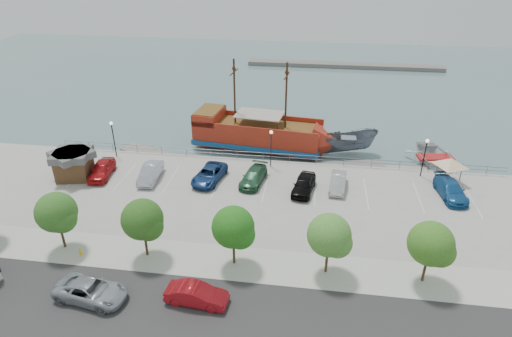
# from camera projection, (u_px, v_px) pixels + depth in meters

# --- Properties ---
(ground) EXTENTS (160.00, 160.00, 0.00)m
(ground) POSITION_uv_depth(u_px,v_px,m) (263.00, 205.00, 42.15)
(ground) COLOR slate
(street) EXTENTS (100.00, 8.00, 0.04)m
(street) POSITION_uv_depth(u_px,v_px,m) (232.00, 325.00, 27.68)
(street) COLOR #343332
(street) RESTS_ON land_slab
(sidewalk) EXTENTS (100.00, 4.00, 0.05)m
(sidewalk) POSITION_uv_depth(u_px,v_px,m) (247.00, 264.00, 32.93)
(sidewalk) COLOR beige
(sidewalk) RESTS_ON land_slab
(seawall_railing) EXTENTS (50.00, 0.06, 1.00)m
(seawall_railing) POSITION_uv_depth(u_px,v_px,m) (272.00, 157.00, 48.27)
(seawall_railing) COLOR slate
(seawall_railing) RESTS_ON land_slab
(far_shore) EXTENTS (40.00, 3.00, 0.80)m
(far_shore) POSITION_uv_depth(u_px,v_px,m) (344.00, 65.00, 88.87)
(far_shore) COLOR slate
(far_shore) RESTS_ON ground
(pirate_ship) EXTENTS (18.54, 7.10, 11.56)m
(pirate_ship) POSITION_uv_depth(u_px,v_px,m) (268.00, 135.00, 52.67)
(pirate_ship) COLOR #A42917
(pirate_ship) RESTS_ON ground
(patrol_boat) EXTENTS (7.67, 4.48, 2.79)m
(patrol_boat) POSITION_uv_depth(u_px,v_px,m) (348.00, 144.00, 51.68)
(patrol_boat) COLOR slate
(patrol_boat) RESTS_ON ground
(speedboat) EXTENTS (6.46, 8.31, 1.58)m
(speedboat) POSITION_uv_depth(u_px,v_px,m) (435.00, 160.00, 49.26)
(speedboat) COLOR silver
(speedboat) RESTS_ON ground
(dock_west) EXTENTS (8.05, 4.95, 0.44)m
(dock_west) POSITION_uv_depth(u_px,v_px,m) (150.00, 154.00, 51.98)
(dock_west) COLOR gray
(dock_west) RESTS_ON ground
(dock_mid) EXTENTS (8.04, 3.98, 0.44)m
(dock_mid) POSITION_uv_depth(u_px,v_px,m) (350.00, 167.00, 49.00)
(dock_mid) COLOR slate
(dock_mid) RESTS_ON ground
(dock_east) EXTENTS (7.49, 3.09, 0.42)m
(dock_east) POSITION_uv_depth(u_px,v_px,m) (414.00, 171.00, 48.12)
(dock_east) COLOR gray
(dock_east) RESTS_ON ground
(shed) EXTENTS (4.24, 4.24, 2.96)m
(shed) POSITION_uv_depth(u_px,v_px,m) (74.00, 163.00, 44.52)
(shed) COLOR #55371F
(shed) RESTS_ON land_slab
(canopy_tent) EXTENTS (4.73, 4.73, 3.09)m
(canopy_tent) POSITION_uv_depth(u_px,v_px,m) (452.00, 159.00, 43.05)
(canopy_tent) COLOR slate
(canopy_tent) RESTS_ON land_slab
(street_van) EXTENTS (5.38, 3.03, 1.42)m
(street_van) POSITION_uv_depth(u_px,v_px,m) (91.00, 291.00, 29.42)
(street_van) COLOR #959CA3
(street_van) RESTS_ON street
(street_sedan) EXTENTS (4.42, 1.83, 1.42)m
(street_sedan) POSITION_uv_depth(u_px,v_px,m) (197.00, 295.00, 29.09)
(street_sedan) COLOR #A21219
(street_sedan) RESTS_ON street
(fire_hydrant) EXTENTS (0.23, 0.23, 0.67)m
(fire_hydrant) POSITION_uv_depth(u_px,v_px,m) (80.00, 252.00, 33.71)
(fire_hydrant) COLOR yellow
(fire_hydrant) RESTS_ON sidewalk
(lamp_post_left) EXTENTS (0.36, 0.36, 4.28)m
(lamp_post_left) POSITION_uv_depth(u_px,v_px,m) (113.00, 133.00, 48.24)
(lamp_post_left) COLOR black
(lamp_post_left) RESTS_ON land_slab
(lamp_post_mid) EXTENTS (0.36, 0.36, 4.28)m
(lamp_post_mid) POSITION_uv_depth(u_px,v_px,m) (271.00, 142.00, 46.00)
(lamp_post_mid) COLOR black
(lamp_post_mid) RESTS_ON land_slab
(lamp_post_right) EXTENTS (0.36, 0.36, 4.28)m
(lamp_post_right) POSITION_uv_depth(u_px,v_px,m) (425.00, 151.00, 44.01)
(lamp_post_right) COLOR black
(lamp_post_right) RESTS_ON land_slab
(tree_b) EXTENTS (3.30, 3.20, 5.00)m
(tree_b) POSITION_uv_depth(u_px,v_px,m) (58.00, 214.00, 33.18)
(tree_b) COLOR #473321
(tree_b) RESTS_ON sidewalk
(tree_c) EXTENTS (3.30, 3.20, 5.00)m
(tree_c) POSITION_uv_depth(u_px,v_px,m) (144.00, 221.00, 32.31)
(tree_c) COLOR #473321
(tree_c) RESTS_ON sidewalk
(tree_d) EXTENTS (3.30, 3.20, 5.00)m
(tree_d) POSITION_uv_depth(u_px,v_px,m) (235.00, 229.00, 31.43)
(tree_d) COLOR #473321
(tree_d) RESTS_ON sidewalk
(tree_e) EXTENTS (3.30, 3.20, 5.00)m
(tree_e) POSITION_uv_depth(u_px,v_px,m) (331.00, 237.00, 30.56)
(tree_e) COLOR #473321
(tree_e) RESTS_ON sidewalk
(tree_f) EXTENTS (3.30, 3.20, 5.00)m
(tree_f) POSITION_uv_depth(u_px,v_px,m) (433.00, 246.00, 29.69)
(tree_f) COLOR #473321
(tree_f) RESTS_ON sidewalk
(parked_car_a) EXTENTS (2.48, 4.95, 1.62)m
(parked_car_a) POSITION_uv_depth(u_px,v_px,m) (102.00, 169.00, 44.99)
(parked_car_a) COLOR red
(parked_car_a) RESTS_ON land_slab
(parked_car_b) EXTENTS (1.94, 4.82, 1.56)m
(parked_car_b) POSITION_uv_depth(u_px,v_px,m) (150.00, 173.00, 44.41)
(parked_car_b) COLOR #AAADBF
(parked_car_b) RESTS_ON land_slab
(parked_car_c) EXTENTS (3.28, 5.57, 1.45)m
(parked_car_c) POSITION_uv_depth(u_px,v_px,m) (209.00, 174.00, 44.19)
(parked_car_c) COLOR navy
(parked_car_c) RESTS_ON land_slab
(parked_car_d) EXTENTS (2.77, 5.15, 1.42)m
(parked_car_d) POSITION_uv_depth(u_px,v_px,m) (254.00, 177.00, 43.81)
(parked_car_d) COLOR #2A5A3A
(parked_car_d) RESTS_ON land_slab
(parked_car_e) EXTENTS (2.62, 4.92, 1.59)m
(parked_car_e) POSITION_uv_depth(u_px,v_px,m) (304.00, 184.00, 42.21)
(parked_car_e) COLOR black
(parked_car_e) RESTS_ON land_slab
(parked_car_f) EXTENTS (1.92, 4.46, 1.43)m
(parked_car_f) POSITION_uv_depth(u_px,v_px,m) (338.00, 182.00, 42.77)
(parked_car_f) COLOR silver
(parked_car_f) RESTS_ON land_slab
(parked_car_h) EXTENTS (2.71, 5.39, 1.50)m
(parked_car_h) POSITION_uv_depth(u_px,v_px,m) (451.00, 190.00, 41.42)
(parked_car_h) COLOR #1D5A97
(parked_car_h) RESTS_ON land_slab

